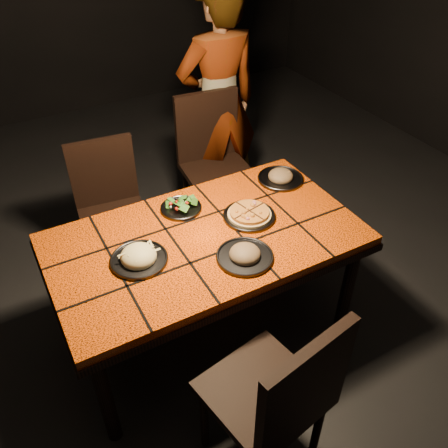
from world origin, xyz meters
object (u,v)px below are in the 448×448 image
chair_near (280,396)px  chair_far_left (110,201)px  plate_pizza (249,215)px  plate_pasta (139,257)px  diner (218,105)px  chair_far_right (213,156)px  dining_table (206,247)px

chair_near → chair_far_left: (-0.16, 1.71, -0.05)m
plate_pizza → plate_pasta: plate_pasta is taller
chair_near → plate_pizza: (0.39, 0.89, 0.19)m
diner → chair_far_right: bearing=53.6°
chair_near → diner: 2.20m
chair_far_right → plate_pizza: 0.98m
chair_far_left → plate_pasta: 0.90m
chair_far_right → plate_pasta: bearing=-127.7°
dining_table → chair_far_right: chair_far_right is taller
dining_table → chair_far_right: bearing=60.3°
chair_far_right → diner: size_ratio=0.59×
chair_near → chair_far_right: chair_far_right is taller
diner → chair_near: bearing=69.3°
dining_table → plate_pasta: size_ratio=5.73×
dining_table → chair_far_right: 1.10m
dining_table → chair_near: chair_near is taller
chair_near → plate_pasta: (-0.26, 0.85, 0.19)m
chair_near → chair_far_right: size_ratio=0.99×
chair_far_left → plate_pasta: (-0.10, -0.86, 0.24)m
chair_far_right → plate_pizza: (-0.26, -0.93, 0.18)m
chair_far_left → chair_far_right: 0.82m
plate_pizza → plate_pasta: size_ratio=1.01×
dining_table → chair_far_left: 0.90m
chair_far_right → plate_pizza: bearing=-100.3°
chair_near → chair_far_right: 1.94m
chair_far_left → chair_far_right: chair_far_right is taller
chair_far_right → plate_pizza: size_ratio=3.59×
dining_table → diner: (0.70, 1.16, 0.19)m
chair_far_left → plate_pizza: 1.02m
plate_pasta → chair_near: bearing=-73.1°
dining_table → chair_far_left: size_ratio=1.75×
plate_pasta → chair_far_left: bearing=83.4°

